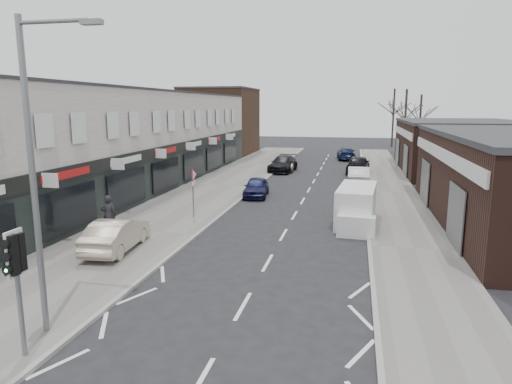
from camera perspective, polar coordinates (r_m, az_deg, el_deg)
The scene contains 21 objects.
ground at distance 12.59m, azimuth -3.93°, elevation -17.78°, with size 160.00×160.00×0.00m, color black.
pavement_left at distance 34.60m, azimuth -4.57°, elevation 0.79°, with size 5.50×64.00×0.12m, color slate.
pavement_right at distance 33.25m, azimuth 16.53°, elevation -0.03°, with size 3.50×64.00×0.12m, color slate.
shop_terrace_left at distance 34.50m, azimuth -16.75°, elevation 6.18°, with size 8.00×41.00×7.10m, color silver.
brick_block_far at distance 58.09m, azimuth -4.47°, elevation 8.70°, with size 8.00×10.00×8.00m, color #492F1F.
right_unit_far at distance 45.74m, azimuth 24.10°, elevation 5.08°, with size 10.00×16.00×4.50m, color #321C16.
tree_far_a at distance 59.21m, azimuth 17.90°, elevation 4.37°, with size 3.60×3.60×8.00m, color #382D26, non-canonical shape.
tree_far_b at distance 65.43m, azimuth 19.59°, elevation 4.83°, with size 3.60×3.60×7.50m, color #382D26, non-canonical shape.
tree_far_c at distance 71.07m, azimuth 16.59°, elevation 5.42°, with size 3.60×3.60×8.50m, color #382D26, non-canonical shape.
traffic_light at distance 11.99m, azimuth -27.86°, elevation -7.98°, with size 0.28×0.60×3.10m.
street_lamp at distance 12.53m, azimuth -25.64°, elevation 3.33°, with size 2.23×0.22×8.00m.
warning_sign at distance 24.39m, azimuth -7.83°, elevation 1.64°, with size 0.12×0.80×2.70m.
white_van at distance 23.82m, azimuth 12.45°, elevation -1.84°, with size 2.13×5.18×1.97m.
sedan_on_pavement at distance 19.71m, azimuth -17.05°, elevation -5.09°, with size 1.43×4.09×1.35m, color #B4A490.
pedestrian at distance 22.08m, azimuth -17.94°, elevation -2.77°, with size 0.68×0.45×1.87m, color black.
parked_car_left_a at distance 30.60m, azimuth 0.03°, elevation 0.62°, with size 1.51×3.75×1.28m, color #121539.
parked_car_left_b at distance 42.37m, azimuth 3.40°, elevation 3.54°, with size 2.03×4.99×1.45m, color black.
parked_car_left_c at distance 43.08m, azimuth 3.41°, elevation 3.52°, with size 2.08×4.50×1.25m, color #ADA58A.
parked_car_right_a at distance 35.65m, azimuth 12.68°, elevation 1.95°, with size 1.55×4.46×1.47m, color silver.
parked_car_right_b at distance 42.26m, azimuth 12.65°, elevation 3.41°, with size 1.94×4.82×1.64m, color black.
parked_car_right_c at distance 52.92m, azimuth 11.19°, elevation 4.74°, with size 1.91×4.70×1.36m, color #131D3D.
Camera 1 is at (3.14, -10.62, 6.00)m, focal length 32.00 mm.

